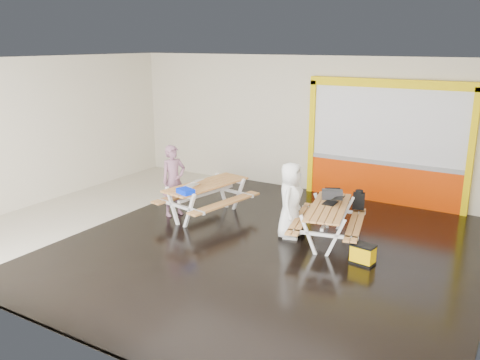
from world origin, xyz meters
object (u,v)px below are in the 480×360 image
Objects in this scene: picnic_table_right at (328,215)px; toolbox at (332,194)px; blue_pouch at (186,191)px; person_right at (290,201)px; laptop_left at (193,184)px; picnic_table_left at (207,192)px; fluke_bag at (363,254)px; dark_case at (294,229)px; person_left at (174,181)px; backpack at (359,200)px; laptop_right at (333,201)px.

picnic_table_right is 0.57m from toolbox.
toolbox is (2.65, 1.37, -0.01)m from blue_pouch.
person_right is 2.25m from laptop_left.
picnic_table_left is 2.11m from person_right.
toolbox is 1.02× the size of fluke_bag.
person_left is at bearing -172.14° from dark_case.
person_left is at bearing -174.48° from picnic_table_right.
laptop_left is (-2.24, -0.18, 0.06)m from person_right.
fluke_bag is at bearing -4.72° from laptop_left.
laptop_left is (-0.14, -0.29, 0.24)m from picnic_table_left.
toolbox reaches higher than blue_pouch.
person_left reaches higher than toolbox.
blue_pouch is 0.76× the size of toolbox.
person_left is 2.89m from dark_case.
dark_case is at bearing -140.91° from backpack.
blue_pouch is 0.88× the size of dark_case.
fluke_bag is (1.05, -1.15, -0.63)m from toolbox.
picnic_table_right reaches higher than fluke_bag.
backpack is (3.13, 0.95, 0.08)m from picnic_table_left.
person_right is at bearing -3.09° from picnic_table_left.
picnic_table_left is 2.86m from laptop_right.
toolbox is (3.39, 0.82, 0.00)m from person_left.
laptop_right is (0.01, 0.19, 0.23)m from picnic_table_right.
laptop_right is at bearing -112.63° from backpack.
backpack is 1.02× the size of dark_case.
picnic_table_right is 0.29m from laptop_right.
person_left is 4.30× the size of laptop_right.
laptop_left reaches higher than fluke_bag.
picnic_table_left is 0.87m from blue_pouch.
backpack is (1.04, 1.06, -0.10)m from person_right.
picnic_table_left is at bearing 63.86° from laptop_left.
fluke_bag is at bearing -68.27° from backpack.
laptop_right is (0.74, 0.36, 0.01)m from person_right.
laptop_right reaches higher than backpack.
fluke_bag is (1.67, -0.71, 0.10)m from dark_case.
dark_case is at bearing -144.81° from toolbox.
fluke_bag reaches higher than dark_case.
toolbox is 1.17× the size of dark_case.
backpack reaches higher than fluke_bag.
person_left is at bearing 179.22° from laptop_left.
picnic_table_right is 2.92m from blue_pouch.
toolbox reaches higher than picnic_table_right.
person_left is 4.01m from backpack.
toolbox is at bearing -54.75° from person_right.
picnic_table_right is at bearing 1.20° from picnic_table_left.
blue_pouch reaches higher than fluke_bag.
picnic_table_left reaches higher than dark_case.
backpack is 0.89× the size of fluke_bag.
blue_pouch is at bearing -158.79° from laptop_right.
dark_case is at bearing -169.23° from laptop_right.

